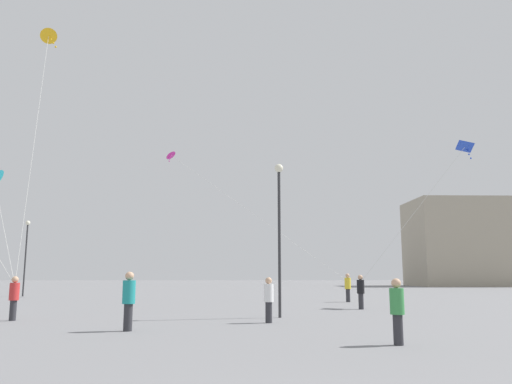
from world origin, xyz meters
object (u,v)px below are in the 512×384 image
Objects in this scene: person_in_green at (397,308)px; building_left_hall at (480,243)px; kite_amber_diamond at (48,40)px; person_in_yellow at (348,286)px; kite_magenta_diamond at (174,157)px; person_in_black at (361,290)px; lamppost_west at (26,247)px; person_in_teal at (129,298)px; person_in_white at (269,298)px; kite_cobalt_delta at (463,150)px; person_in_red at (14,296)px; lamppost_east at (279,216)px.

building_left_hall is at bearing 170.76° from person_in_green.
kite_amber_diamond reaches higher than person_in_green.
person_in_yellow is 18.53m from kite_magenta_diamond.
person_in_black is 28.14m from lamppost_west.
person_in_yellow is 0.30× the size of lamppost_west.
person_in_teal is 5.14m from person_in_white.
person_in_green is at bearing 83.66° from person_in_black.
person_in_yellow reaches higher than person_in_black.
kite_cobalt_delta is at bearing -115.76° from building_left_hall.
person_in_green is 0.12× the size of kite_magenta_diamond.
person_in_green is (7.34, -3.32, -0.10)m from person_in_teal.
kite_amber_diamond reaches higher than person_in_red.
person_in_red is 10.67m from lamppost_east.
lamppost_east is (-5.13, -11.56, 3.12)m from person_in_yellow.
person_in_red is 23.41m from lamppost_west.
kite_magenta_diamond is at bearing -89.04° from person_in_red.
kite_amber_diamond is at bearing -108.50° from person_in_yellow.
building_left_hall reaches higher than person_in_black.
person_in_yellow is 22.20m from kite_amber_diamond.
kite_cobalt_delta is (22.38, 3.25, -4.76)m from kite_amber_diamond.
lamppost_east is (-2.33, 8.10, 3.20)m from person_in_green.
building_left_hall is (39.25, 59.85, 5.41)m from person_in_teal.
lamppost_west is at bearing 132.68° from lamppost_east.
kite_magenta_diamond reaches higher than person_in_black.
person_in_green is at bearing -116.80° from building_left_hall.
building_left_hall is (23.27, 48.23, -2.29)m from kite_cobalt_delta.
person_in_green reaches higher than person_in_white.
kite_magenta_diamond is at bearing -143.96° from person_in_green.
person_in_white is at bearing -104.19° from lamppost_east.
kite_amber_diamond is at bearing 7.19° from person_in_black.
kite_magenta_diamond is 54.16m from building_left_hall.
person_in_teal is at bearing -123.26° from building_left_hall.
person_in_white is at bearing -141.84° from kite_cobalt_delta.
person_in_yellow is 6.79m from person_in_black.
kite_magenta_diamond is at bearing -50.83° from person_in_black.
kite_amber_diamond is at bearing 109.24° from person_in_teal.
person_in_white is 29.24m from lamppost_west.
lamppost_west is at bearing -154.51° from person_in_yellow.
person_in_black is 0.22× the size of kite_cobalt_delta.
person_in_red is 0.27× the size of lamppost_west.
person_in_black is at bearing -171.53° from person_in_green.
lamppost_east is at bearing 25.47° from person_in_teal.
person_in_red is 13.45m from kite_amber_diamond.
building_left_hall is (45.65, 51.48, -7.05)m from kite_amber_diamond.
person_in_yellow is 1.05× the size of person_in_black.
lamppost_west is (-18.27, 22.63, 3.03)m from person_in_white.
kite_magenta_diamond is (-12.40, 9.06, 10.36)m from person_in_yellow.
kite_amber_diamond is 69.16m from building_left_hall.
person_in_white is 67.25m from building_left_hall.
building_left_hall is 64.88m from lamppost_east.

